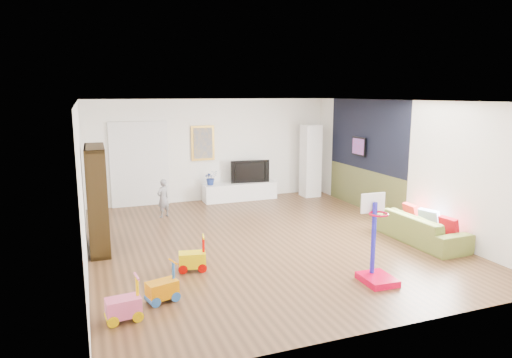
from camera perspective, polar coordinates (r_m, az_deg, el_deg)
name	(u,v)px	position (r m, az deg, el deg)	size (l,w,h in m)	color
floor	(263,240)	(9.05, 0.90, -7.62)	(6.50, 7.50, 0.00)	brown
ceiling	(264,101)	(8.60, 0.96, 9.74)	(6.50, 7.50, 0.00)	white
wall_back	(212,150)	(12.25, -5.55, 3.62)	(6.50, 0.00, 2.70)	white
wall_front	(383,224)	(5.49, 15.54, -5.42)	(6.50, 0.00, 2.70)	silver
wall_left	(82,184)	(8.13, -20.91, -0.59)	(0.00, 7.50, 2.70)	silver
wall_right	(403,163)	(10.35, 17.91, 1.88)	(0.00, 7.50, 2.70)	silver
navy_accent	(366,135)	(11.41, 13.62, 5.39)	(0.01, 3.20, 1.70)	black
olive_wainscot	(364,189)	(11.60, 13.33, -1.27)	(0.01, 3.20, 1.00)	brown
doorway	(140,165)	(11.90, -14.34, 1.68)	(1.45, 0.06, 2.10)	white
painting_back	(203,143)	(12.13, -6.66, 4.48)	(0.62, 0.06, 0.92)	gold
artwork_right	(359,146)	(11.56, 12.73, 4.00)	(0.04, 0.56, 0.46)	#7F3F8C
media_console	(240,191)	(12.34, -2.04, -1.55)	(1.99, 0.50, 0.47)	white
tall_cabinet	(311,161)	(12.75, 6.83, 2.28)	(0.47, 0.47, 2.00)	white
bookshelf	(97,199)	(8.78, -19.22, -2.32)	(0.34, 1.31, 1.91)	black
sofa	(422,228)	(9.39, 20.00, -5.83)	(1.88, 0.74, 0.55)	olive
basketball_hoop	(379,240)	(7.12, 15.16, -7.34)	(0.47, 0.57, 1.36)	red
ride_on_yellow	(192,254)	(7.53, -7.98, -9.23)	(0.43, 0.27, 0.57)	yellow
ride_on_orange	(162,283)	(6.55, -11.69, -12.58)	(0.41, 0.26, 0.55)	orange
ride_on_pink	(123,300)	(6.15, -16.29, -14.27)	(0.43, 0.26, 0.57)	#E25587
child	(163,198)	(10.78, -11.52, -2.38)	(0.33, 0.21, 0.89)	gray
tv	(249,171)	(12.37, -0.85, 1.02)	(1.06, 0.14, 0.61)	black
vase_plant	(211,178)	(12.05, -5.68, 0.16)	(0.34, 0.30, 0.38)	navy
pillow_left	(449,227)	(9.08, 22.97, -5.55)	(0.10, 0.37, 0.37)	#AC0815
pillow_center	(429,220)	(9.46, 20.82, -4.76)	(0.11, 0.40, 0.40)	white
pillow_right	(411,213)	(9.85, 18.82, -4.05)	(0.10, 0.38, 0.38)	red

